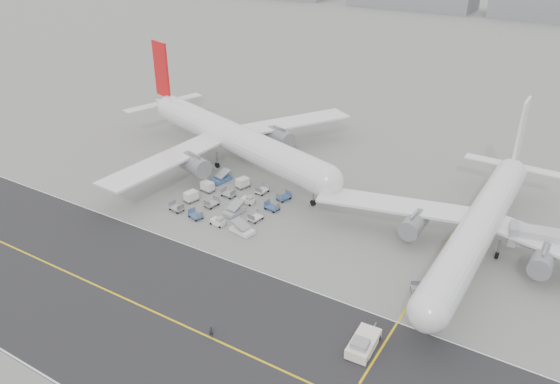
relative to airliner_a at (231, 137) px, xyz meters
The scene contains 8 objects.
ground 35.98m from the airliner_a, 54.79° to the right, with size 700.00×700.00×0.00m, color gray.
taxiway 53.74m from the airliner_a, 61.53° to the right, with size 220.00×59.00×0.03m.
airliner_a is the anchor object (origin of this frame).
airliner_b 55.87m from the airliner_a, ahead, with size 56.36×57.00×19.66m.
pushback_tug 61.98m from the airliner_a, 38.41° to the right, with size 3.20×7.99×2.27m.
gse_cluster 20.39m from the airliner_a, 55.21° to the right, with size 23.34×22.49×2.12m, color #9D9DA3, non-canonical shape.
stray_dolly 55.90m from the airliner_a, 24.86° to the right, with size 1.41×2.29×1.41m, color silver, non-canonical shape.
ground_crew_a 55.94m from the airliner_a, 57.01° to the right, with size 0.61×0.40×1.67m, color black.
Camera 1 is at (46.51, -60.34, 50.44)m, focal length 35.00 mm.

